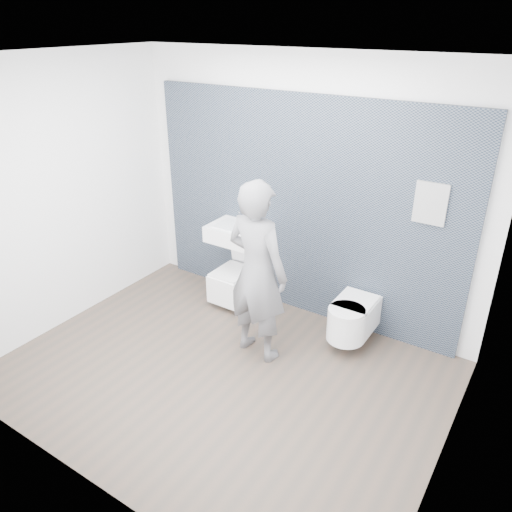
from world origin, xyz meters
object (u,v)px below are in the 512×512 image
Objects in this scene: washbasin at (236,233)px; visitor at (257,272)px; toilet_square at (235,282)px; toilet_rounded at (351,318)px.

washbasin is 1.05m from visitor.
visitor reaches higher than toilet_square.
toilet_square is 1.49m from toilet_rounded.
visitor is at bearing -41.95° from toilet_square.
toilet_square is 1.15× the size of toilet_rounded.
toilet_square is at bearing -35.59° from visitor.
visitor is at bearing -139.77° from toilet_rounded.
washbasin is 1.59m from toilet_rounded.
toilet_rounded is at bearing -4.03° from washbasin.
washbasin is 0.92× the size of toilet_rounded.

